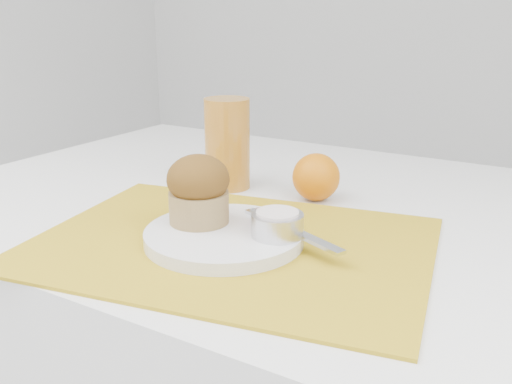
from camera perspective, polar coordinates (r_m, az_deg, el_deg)
The scene contains 10 objects.
placemat at distance 0.74m, azimuth -2.50°, elevation -5.16°, with size 0.50×0.37×0.00m, color gold.
plate at distance 0.74m, azimuth -3.19°, elevation -4.39°, with size 0.21×0.21×0.02m, color white.
ramekin at distance 0.71m, azimuth 2.15°, elevation -3.28°, with size 0.07×0.07×0.03m, color silver.
cream at distance 0.71m, azimuth 2.16°, elevation -2.19°, with size 0.05×0.05×0.01m, color silver.
raspberry_near at distance 0.76m, azimuth 0.37°, elevation -2.26°, with size 0.02×0.02×0.02m, color #5C020D.
raspberry_far at distance 0.74m, azimuth 0.44°, elevation -2.71°, with size 0.02×0.02×0.02m, color #540217.
butter_knife at distance 0.73m, azimuth 3.53°, elevation -3.80°, with size 0.18×0.01×0.00m, color silver.
orange at distance 0.91m, azimuth 6.03°, elevation 1.50°, with size 0.08×0.08×0.08m, color orange.
juice_glass at distance 0.96m, azimuth -2.88°, elevation 4.85°, with size 0.08×0.08×0.15m, color #BA7722.
muffin at distance 0.75m, azimuth -5.78°, elevation 0.25°, with size 0.09×0.09×0.09m.
Camera 1 is at (0.38, -0.71, 1.04)m, focal length 40.00 mm.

